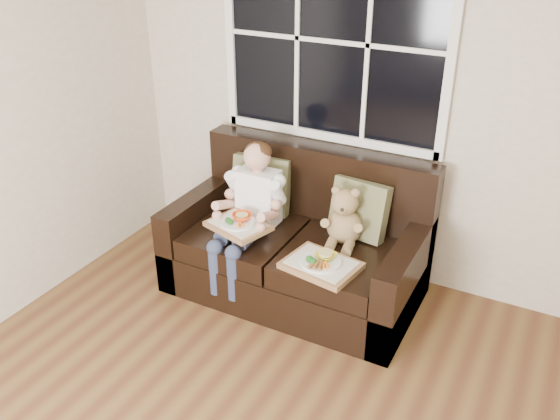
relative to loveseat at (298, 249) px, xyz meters
The scene contains 9 objects.
room_walls 2.49m from the loveseat, 70.73° to the right, with size 4.52×5.02×2.71m.
window_back 1.42m from the loveseat, 90.00° to the left, with size 1.62×0.04×1.37m.
loveseat is the anchor object (origin of this frame).
pillow_left 0.53m from the loveseat, 157.86° to the left, with size 0.44×0.25×0.43m.
pillow_right 0.52m from the loveseat, 22.35° to the left, with size 0.41×0.23×0.40m.
child 0.48m from the loveseat, 157.96° to the right, with size 0.41×0.60×0.93m.
teddy_bear 0.44m from the loveseat, ahead, with size 0.27×0.33×0.42m.
tray_left 0.50m from the loveseat, 136.17° to the right, with size 0.45×0.39×0.09m.
tray_right 0.50m from the loveseat, 46.70° to the right, with size 0.49×0.40×0.10m.
Camera 1 is at (0.82, -1.17, 2.47)m, focal length 38.00 mm.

